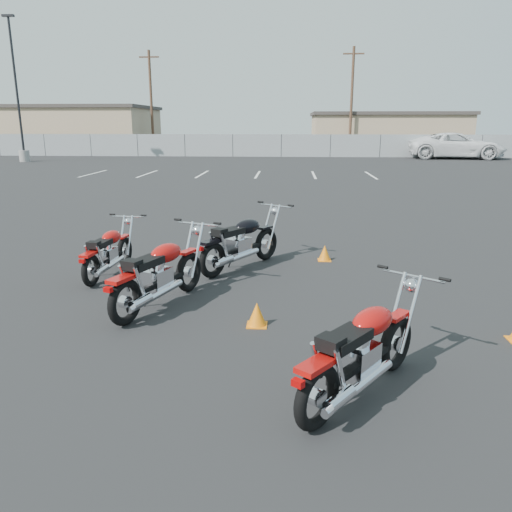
# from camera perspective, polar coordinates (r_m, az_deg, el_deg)

# --- Properties ---
(ground) EXTENTS (120.00, 120.00, 0.00)m
(ground) POSITION_cam_1_polar(r_m,az_deg,el_deg) (7.37, -1.87, -6.06)
(ground) COLOR black
(ground) RESTS_ON ground
(motorcycle_front_red) EXTENTS (0.75, 1.94, 0.95)m
(motorcycle_front_red) POSITION_cam_1_polar(r_m,az_deg,el_deg) (9.24, -16.50, 0.48)
(motorcycle_front_red) COLOR black
(motorcycle_front_red) RESTS_ON ground
(motorcycle_second_black) EXTENTS (1.65, 2.09, 1.11)m
(motorcycle_second_black) POSITION_cam_1_polar(r_m,az_deg,el_deg) (9.26, -1.72, 1.59)
(motorcycle_second_black) COLOR black
(motorcycle_second_black) RESTS_ON ground
(motorcycle_third_red) EXTENTS (1.28, 2.24, 1.12)m
(motorcycle_third_red) POSITION_cam_1_polar(r_m,az_deg,el_deg) (7.43, -10.98, -2.02)
(motorcycle_third_red) COLOR black
(motorcycle_third_red) RESTS_ON ground
(motorcycle_rear_red) EXTENTS (1.67, 1.96, 1.07)m
(motorcycle_rear_red) POSITION_cam_1_polar(r_m,az_deg,el_deg) (5.05, 12.03, -10.62)
(motorcycle_rear_red) COLOR black
(motorcycle_rear_red) RESTS_ON ground
(training_cone_near) EXTENTS (0.26, 0.26, 0.31)m
(training_cone_near) POSITION_cam_1_polar(r_m,az_deg,el_deg) (9.99, 7.85, 0.36)
(training_cone_near) COLOR orange
(training_cone_near) RESTS_ON ground
(training_cone_extra) EXTENTS (0.27, 0.27, 0.33)m
(training_cone_extra) POSITION_cam_1_polar(r_m,az_deg,el_deg) (6.73, 0.11, -6.65)
(training_cone_extra) COLOR orange
(training_cone_extra) RESTS_ON ground
(light_pole_west) EXTENTS (0.80, 0.70, 9.70)m
(light_pole_west) POSITION_cam_1_polar(r_m,az_deg,el_deg) (39.91, -25.28, 13.29)
(light_pole_west) COLOR gray
(light_pole_west) RESTS_ON ground
(chainlink_fence) EXTENTS (80.06, 0.06, 1.80)m
(chainlink_fence) POSITION_cam_1_polar(r_m,az_deg,el_deg) (41.89, 2.91, 12.49)
(chainlink_fence) COLOR gray
(chainlink_fence) RESTS_ON ground
(tan_building_west) EXTENTS (18.40, 10.40, 4.30)m
(tan_building_west) POSITION_cam_1_polar(r_m,az_deg,el_deg) (53.86, -21.75, 13.36)
(tan_building_west) COLOR tan
(tan_building_west) RESTS_ON ground
(tan_building_east) EXTENTS (14.40, 9.40, 3.70)m
(tan_building_east) POSITION_cam_1_polar(r_m,az_deg,el_deg) (51.70, 14.57, 13.56)
(tan_building_east) COLOR tan
(tan_building_east) RESTS_ON ground
(utility_pole_b) EXTENTS (1.80, 0.24, 9.00)m
(utility_pole_b) POSITION_cam_1_polar(r_m,az_deg,el_deg) (48.58, -11.89, 17.00)
(utility_pole_b) COLOR #452D20
(utility_pole_b) RESTS_ON ground
(utility_pole_c) EXTENTS (1.80, 0.24, 9.00)m
(utility_pole_c) POSITION_cam_1_polar(r_m,az_deg,el_deg) (46.20, 10.87, 17.17)
(utility_pole_c) COLOR #452D20
(utility_pole_c) RESTS_ON ground
(parking_line_stripes) EXTENTS (15.12, 4.00, 0.01)m
(parking_line_stripes) POSITION_cam_1_polar(r_m,az_deg,el_deg) (27.16, -3.02, 9.30)
(parking_line_stripes) COLOR silver
(parking_line_stripes) RESTS_ON ground
(white_van) EXTENTS (4.19, 8.55, 3.13)m
(white_van) POSITION_cam_1_polar(r_m,az_deg,el_deg) (42.45, 22.02, 12.39)
(white_van) COLOR white
(white_van) RESTS_ON ground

